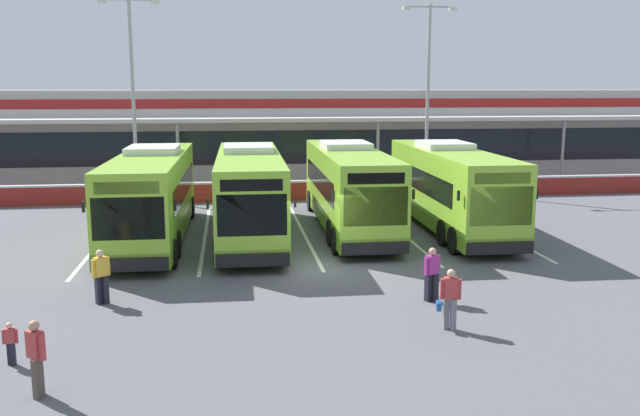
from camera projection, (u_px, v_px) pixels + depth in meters
name	position (u px, v px, depth m)	size (l,w,h in m)	color
ground_plane	(322.00, 269.00, 23.42)	(200.00, 200.00, 0.00)	#56565B
terminal_building	(272.00, 132.00, 49.14)	(70.00, 13.00, 6.00)	silver
red_barrier_wall	(287.00, 190.00, 37.47)	(60.00, 0.40, 1.10)	maroon
coach_bus_leftmost	(152.00, 197.00, 27.57)	(3.02, 12.19, 3.78)	#8CC633
coach_bus_left_centre	(249.00, 195.00, 28.16)	(3.02, 12.19, 3.78)	#8CC633
coach_bus_centre	(349.00, 189.00, 29.79)	(3.02, 12.19, 3.78)	#8CC633
coach_bus_right_centre	(449.00, 189.00, 29.83)	(3.02, 12.19, 3.78)	#8CC633
bay_stripe_far_west	(103.00, 238.00, 28.17)	(0.14, 13.00, 0.01)	silver
bay_stripe_west	(205.00, 235.00, 28.72)	(0.14, 13.00, 0.01)	silver
bay_stripe_mid_west	(303.00, 232.00, 29.27)	(0.14, 13.00, 0.01)	silver
bay_stripe_centre	(398.00, 230.00, 29.82)	(0.14, 13.00, 0.01)	silver
bay_stripe_mid_east	(489.00, 227.00, 30.37)	(0.14, 13.00, 0.01)	silver
pedestrian_with_handbag	(450.00, 298.00, 17.40)	(0.64, 0.39, 1.62)	slate
pedestrian_in_dark_coat	(101.00, 275.00, 19.46)	(0.49, 0.39, 1.62)	black
pedestrian_child	(10.00, 342.00, 15.22)	(0.33, 0.18, 1.00)	black
pedestrian_near_bin	(432.00, 273.00, 19.70)	(0.52, 0.34, 1.62)	black
pedestrian_approaching_bus	(36.00, 356.00, 13.60)	(0.47, 0.42, 1.62)	#4C4238
lamp_post_west	(133.00, 86.00, 37.13)	(3.24, 0.28, 11.00)	#9E9EA3
lamp_post_centre	(428.00, 86.00, 40.33)	(3.24, 0.28, 11.00)	#9E9EA3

